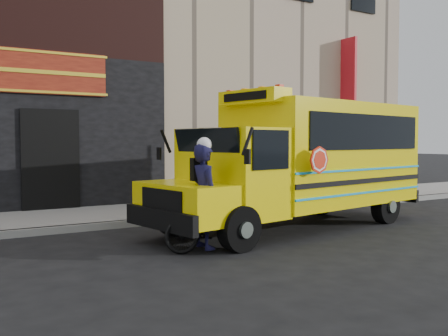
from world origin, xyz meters
name	(u,v)px	position (x,y,z in m)	size (l,w,h in m)	color
ground	(276,237)	(0.00, 0.00, 0.00)	(120.00, 120.00, 0.00)	black
curb	(212,216)	(0.00, 2.60, 0.07)	(40.00, 0.20, 0.15)	gray
sidewalk	(185,209)	(0.00, 4.10, 0.07)	(40.00, 3.00, 0.15)	gray
building	(107,28)	(-0.04, 10.45, 6.13)	(20.00, 10.70, 12.00)	tan
school_bus	(305,159)	(1.28, 0.66, 1.51)	(7.17, 3.30, 2.92)	black
sign_pole	(327,150)	(3.62, 2.52, 1.66)	(0.07, 0.26, 3.00)	#454E48
bicycle	(209,224)	(-1.79, -0.50, 0.48)	(0.45, 1.58, 0.95)	black
cyclist	(204,199)	(-1.83, -0.41, 0.91)	(0.66, 0.43, 1.81)	black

